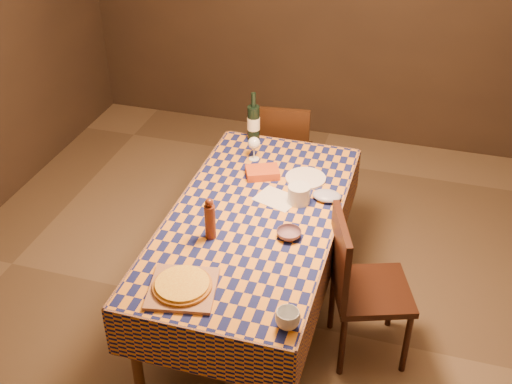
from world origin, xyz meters
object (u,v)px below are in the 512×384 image
white_plate (306,178)px  chair_right (358,282)px  pizza (182,285)px  chair_far (281,152)px  bowl (289,234)px  wine_bottle (253,122)px  cutting_board (183,289)px  dining_table (254,227)px

white_plate → chair_right: (0.43, -0.56, -0.25)m
pizza → chair_far: chair_far is taller
bowl → wine_bottle: wine_bottle is taller
cutting_board → chair_far: size_ratio=0.35×
pizza → chair_right: chair_right is taller
dining_table → chair_far: (-0.13, 1.15, -0.17)m
wine_bottle → chair_far: bearing=67.7°
bowl → chair_right: (0.39, 0.03, -0.27)m
pizza → cutting_board: bearing=0.0°
chair_far → dining_table: bearing=-83.4°
bowl → chair_right: size_ratio=0.14×
wine_bottle → chair_right: wine_bottle is taller
chair_right → dining_table: bearing=170.8°
white_plate → chair_far: 0.81m
chair_right → cutting_board: bearing=-143.3°
dining_table → cutting_board: bearing=-102.6°
dining_table → chair_right: bearing=-9.2°
pizza → bowl: pizza is taller
cutting_board → chair_right: 1.01m
chair_far → chair_right: size_ratio=1.00×
wine_bottle → chair_far: size_ratio=0.37×
bowl → chair_far: bearing=106.2°
cutting_board → wine_bottle: (-0.10, 1.54, 0.12)m
bowl → chair_far: chair_far is taller
dining_table → wine_bottle: 0.92m
cutting_board → bowl: size_ratio=2.40×
white_plate → chair_far: bearing=115.6°
bowl → white_plate: bearing=94.0°
cutting_board → bowl: (0.39, 0.55, 0.01)m
white_plate → chair_right: size_ratio=0.27×
pizza → chair_right: bearing=36.7°
dining_table → white_plate: size_ratio=7.42×
wine_bottle → white_plate: bearing=-41.3°
dining_table → wine_bottle: bearing=106.6°
dining_table → white_plate: 0.51m
pizza → dining_table: bearing=77.4°
pizza → chair_far: 1.86m
white_plate → pizza: bearing=-107.0°
pizza → white_plate: size_ratio=1.32×
wine_bottle → pizza: bearing=-86.2°
pizza → wine_bottle: wine_bottle is taller
dining_table → chair_right: 0.66m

